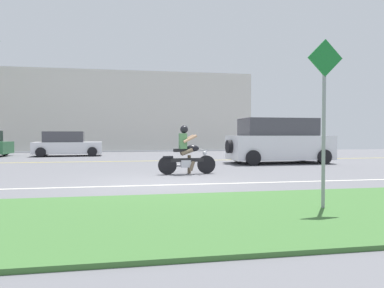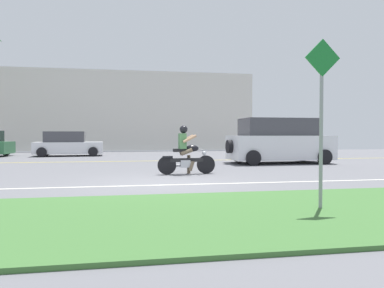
# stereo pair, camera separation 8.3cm
# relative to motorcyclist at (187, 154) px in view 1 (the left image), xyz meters

# --- Properties ---
(ground) EXTENTS (56.00, 30.00, 0.04)m
(ground) POSITION_rel_motorcyclist_xyz_m (-0.92, 1.13, -0.69)
(ground) COLOR slate
(grass_median) EXTENTS (56.00, 3.80, 0.06)m
(grass_median) POSITION_rel_motorcyclist_xyz_m (-0.92, -5.97, -0.64)
(grass_median) COLOR #3D6B33
(grass_median) RESTS_ON ground
(lane_line_near) EXTENTS (50.40, 0.12, 0.01)m
(lane_line_near) POSITION_rel_motorcyclist_xyz_m (-0.92, -2.38, -0.67)
(lane_line_near) COLOR silver
(lane_line_near) RESTS_ON ground
(lane_line_far) EXTENTS (50.40, 0.12, 0.01)m
(lane_line_far) POSITION_rel_motorcyclist_xyz_m (-0.92, 5.89, -0.67)
(lane_line_far) COLOR yellow
(lane_line_far) RESTS_ON ground
(motorcyclist) EXTENTS (1.90, 0.62, 1.59)m
(motorcyclist) POSITION_rel_motorcyclist_xyz_m (0.00, 0.00, 0.00)
(motorcyclist) COLOR black
(motorcyclist) RESTS_ON ground
(suv_nearby) EXTENTS (4.75, 2.22, 2.01)m
(suv_nearby) POSITION_rel_motorcyclist_xyz_m (4.81, 3.62, 0.30)
(suv_nearby) COLOR silver
(suv_nearby) RESTS_ON ground
(parked_car_1) EXTENTS (4.03, 2.14, 1.47)m
(parked_car_1) POSITION_rel_motorcyclist_xyz_m (-5.52, 10.81, 0.02)
(parked_car_1) COLOR silver
(parked_car_1) RESTS_ON ground
(street_sign) EXTENTS (0.62, 0.06, 2.89)m
(street_sign) POSITION_rel_motorcyclist_xyz_m (1.38, -5.89, 1.07)
(street_sign) COLOR gray
(street_sign) RESTS_ON ground
(building_far) EXTENTS (21.33, 4.00, 6.39)m
(building_far) POSITION_rel_motorcyclist_xyz_m (-2.33, 19.13, 2.52)
(building_far) COLOR beige
(building_far) RESTS_ON ground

